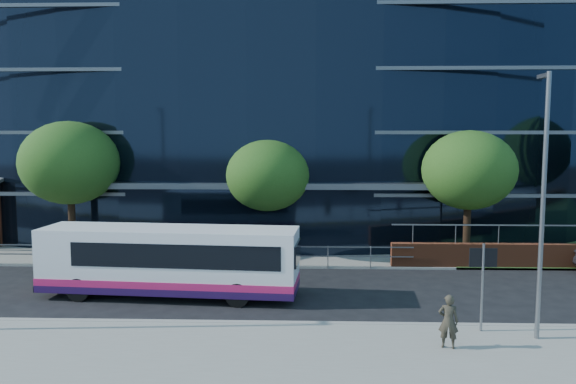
{
  "coord_description": "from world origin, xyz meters",
  "views": [
    {
      "loc": [
        -1.02,
        -18.94,
        6.36
      ],
      "look_at": [
        -1.91,
        8.0,
        3.53
      ],
      "focal_mm": 35.0,
      "sensor_mm": 36.0,
      "label": 1
    }
  ],
  "objects_px": {
    "pedestrian_b": "(448,321)",
    "tree_far_c": "(469,170)",
    "street_sign": "(483,269)",
    "tree_far_a": "(70,163)",
    "tree_dist_e": "(549,151)",
    "tree_far_b": "(268,176)",
    "streetlight_east": "(543,198)",
    "city_bus": "(172,260)"
  },
  "relations": [
    {
      "from": "tree_far_b",
      "to": "city_bus",
      "type": "bearing_deg",
      "value": -114.27
    },
    {
      "from": "tree_far_c",
      "to": "pedestrian_b",
      "type": "height_order",
      "value": "tree_far_c"
    },
    {
      "from": "pedestrian_b",
      "to": "tree_far_c",
      "type": "bearing_deg",
      "value": -94.42
    },
    {
      "from": "street_sign",
      "to": "pedestrian_b",
      "type": "height_order",
      "value": "street_sign"
    },
    {
      "from": "street_sign",
      "to": "tree_far_b",
      "type": "bearing_deg",
      "value": 124.08
    },
    {
      "from": "tree_far_c",
      "to": "city_bus",
      "type": "xyz_separation_m",
      "value": [
        -13.25,
        -6.71,
        -3.1
      ]
    },
    {
      "from": "tree_far_a",
      "to": "tree_far_b",
      "type": "relative_size",
      "value": 1.15
    },
    {
      "from": "tree_far_c",
      "to": "tree_dist_e",
      "type": "height_order",
      "value": "same"
    },
    {
      "from": "street_sign",
      "to": "city_bus",
      "type": "relative_size",
      "value": 0.28
    },
    {
      "from": "streetlight_east",
      "to": "tree_far_b",
      "type": "bearing_deg",
      "value": 127.63
    },
    {
      "from": "street_sign",
      "to": "city_bus",
      "type": "distance_m",
      "value": 11.45
    },
    {
      "from": "tree_far_a",
      "to": "tree_far_b",
      "type": "bearing_deg",
      "value": 2.86
    },
    {
      "from": "tree_far_c",
      "to": "tree_far_b",
      "type": "bearing_deg",
      "value": 177.14
    },
    {
      "from": "tree_dist_e",
      "to": "tree_far_b",
      "type": "bearing_deg",
      "value": -131.52
    },
    {
      "from": "streetlight_east",
      "to": "pedestrian_b",
      "type": "bearing_deg",
      "value": -163.21
    },
    {
      "from": "tree_far_b",
      "to": "tree_far_c",
      "type": "distance_m",
      "value": 10.02
    },
    {
      "from": "tree_far_a",
      "to": "streetlight_east",
      "type": "distance_m",
      "value": 22.05
    },
    {
      "from": "street_sign",
      "to": "tree_far_a",
      "type": "distance_m",
      "value": 20.63
    },
    {
      "from": "tree_far_c",
      "to": "city_bus",
      "type": "bearing_deg",
      "value": -153.14
    },
    {
      "from": "street_sign",
      "to": "tree_dist_e",
      "type": "distance_m",
      "value": 45.99
    },
    {
      "from": "street_sign",
      "to": "streetlight_east",
      "type": "xyz_separation_m",
      "value": [
        1.5,
        -0.59,
        2.29
      ]
    },
    {
      "from": "street_sign",
      "to": "tree_dist_e",
      "type": "relative_size",
      "value": 0.43
    },
    {
      "from": "city_bus",
      "to": "pedestrian_b",
      "type": "relative_size",
      "value": 6.41
    },
    {
      "from": "tree_far_b",
      "to": "tree_far_c",
      "type": "xyz_separation_m",
      "value": [
        10.0,
        -0.5,
        0.33
      ]
    },
    {
      "from": "city_bus",
      "to": "streetlight_east",
      "type": "bearing_deg",
      "value": -15.37
    },
    {
      "from": "tree_far_a",
      "to": "tree_far_b",
      "type": "xyz_separation_m",
      "value": [
        10.0,
        0.5,
        -0.65
      ]
    },
    {
      "from": "tree_far_b",
      "to": "tree_dist_e",
      "type": "relative_size",
      "value": 0.93
    },
    {
      "from": "tree_far_a",
      "to": "tree_far_c",
      "type": "distance_m",
      "value": 20.0
    },
    {
      "from": "streetlight_east",
      "to": "city_bus",
      "type": "bearing_deg",
      "value": 159.99
    },
    {
      "from": "tree_far_c",
      "to": "city_bus",
      "type": "distance_m",
      "value": 15.17
    },
    {
      "from": "street_sign",
      "to": "pedestrian_b",
      "type": "relative_size",
      "value": 1.76
    },
    {
      "from": "pedestrian_b",
      "to": "tree_dist_e",
      "type": "bearing_deg",
      "value": -102.4
    },
    {
      "from": "street_sign",
      "to": "tree_far_c",
      "type": "height_order",
      "value": "tree_far_c"
    },
    {
      "from": "street_sign",
      "to": "tree_dist_e",
      "type": "xyz_separation_m",
      "value": [
        19.5,
        41.59,
        2.39
      ]
    },
    {
      "from": "tree_dist_e",
      "to": "streetlight_east",
      "type": "xyz_separation_m",
      "value": [
        -18.0,
        -42.17,
        -0.1
      ]
    },
    {
      "from": "tree_far_b",
      "to": "pedestrian_b",
      "type": "xyz_separation_m",
      "value": [
        6.11,
        -12.55,
        -3.27
      ]
    },
    {
      "from": "tree_far_a",
      "to": "city_bus",
      "type": "height_order",
      "value": "tree_far_a"
    },
    {
      "from": "tree_dist_e",
      "to": "streetlight_east",
      "type": "distance_m",
      "value": 45.85
    },
    {
      "from": "tree_far_a",
      "to": "pedestrian_b",
      "type": "relative_size",
      "value": 4.4
    },
    {
      "from": "pedestrian_b",
      "to": "tree_far_a",
      "type": "bearing_deg",
      "value": -23.3
    },
    {
      "from": "street_sign",
      "to": "tree_far_a",
      "type": "relative_size",
      "value": 0.4
    },
    {
      "from": "tree_far_c",
      "to": "pedestrian_b",
      "type": "distance_m",
      "value": 13.16
    }
  ]
}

